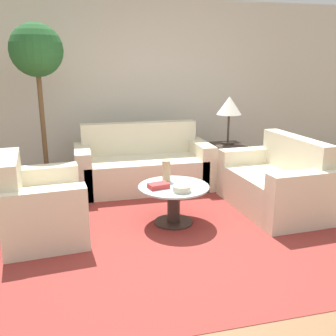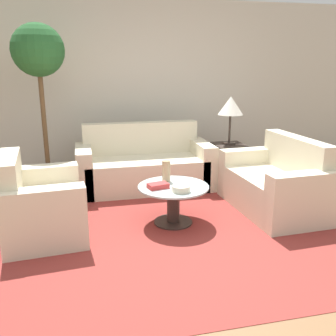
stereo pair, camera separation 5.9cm
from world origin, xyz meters
name	(u,v)px [view 2 (the right image)]	position (x,y,z in m)	size (l,w,h in m)	color
ground_plane	(186,253)	(0.00, 0.00, 0.00)	(14.00, 14.00, 0.00)	brown
wall_back	(137,88)	(0.00, 2.85, 1.30)	(10.00, 0.06, 2.60)	beige
rug	(173,222)	(0.04, 0.67, 0.00)	(3.63, 3.46, 0.01)	maroon
sofa_main	(144,167)	(-0.05, 1.98, 0.29)	(1.82, 0.81, 0.87)	beige
armchair	(38,208)	(-1.33, 0.69, 0.29)	(0.83, 1.06, 0.84)	beige
loveseat	(277,186)	(1.32, 0.79, 0.29)	(0.84, 1.38, 0.85)	beige
coffee_table	(173,199)	(0.04, 0.67, 0.27)	(0.75, 0.75, 0.42)	#332823
side_table	(228,164)	(1.15, 1.87, 0.29)	(0.42, 0.42, 0.57)	#332823
table_lamp	(231,107)	(1.15, 1.87, 1.10)	(0.34, 0.34, 0.66)	#332823
potted_plant	(39,68)	(-1.32, 2.01, 1.61)	(0.64, 0.64, 2.15)	#3D3833
vase	(166,171)	(0.01, 0.85, 0.54)	(0.09, 0.09, 0.23)	tan
bowl	(181,189)	(0.07, 0.47, 0.45)	(0.18, 0.18, 0.06)	beige
book_stack	(158,186)	(-0.13, 0.64, 0.45)	(0.23, 0.17, 0.05)	#BC3333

